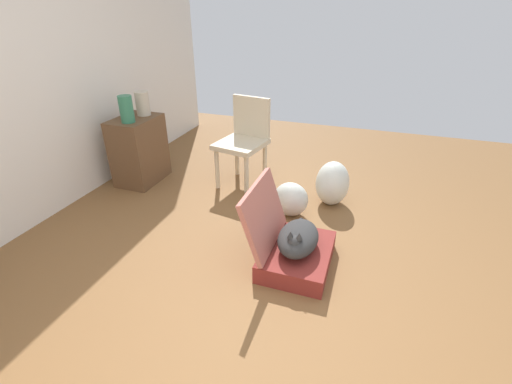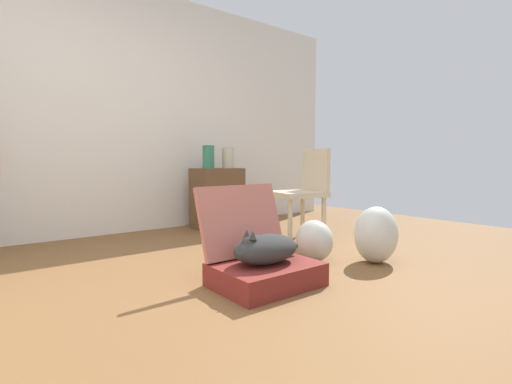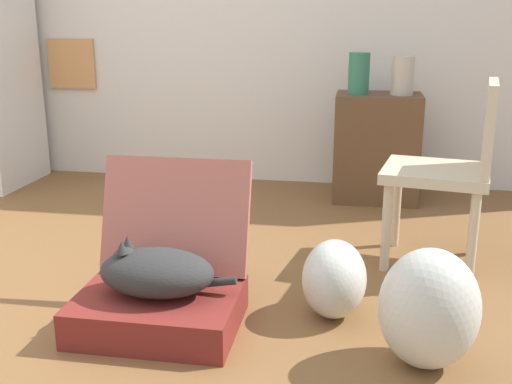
# 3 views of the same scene
# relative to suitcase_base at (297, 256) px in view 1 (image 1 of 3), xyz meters

# --- Properties ---
(ground_plane) EXTENTS (7.68, 7.68, 0.00)m
(ground_plane) POSITION_rel_suitcase_base_xyz_m (-0.39, 0.05, -0.07)
(ground_plane) COLOR brown
(ground_plane) RESTS_ON ground
(suitcase_base) EXTENTS (0.61, 0.47, 0.14)m
(suitcase_base) POSITION_rel_suitcase_base_xyz_m (0.00, 0.00, 0.00)
(suitcase_base) COLOR maroon
(suitcase_base) RESTS_ON ground
(suitcase_lid) EXTENTS (0.61, 0.18, 0.46)m
(suitcase_lid) POSITION_rel_suitcase_base_xyz_m (0.00, 0.25, 0.30)
(suitcase_lid) COLOR #B26356
(suitcase_lid) RESTS_ON suitcase_base
(cat) EXTENTS (0.52, 0.28, 0.22)m
(cat) POSITION_rel_suitcase_base_xyz_m (-0.01, 0.00, 0.16)
(cat) COLOR #2D2D2D
(cat) RESTS_ON suitcase_base
(plastic_bag_white) EXTENTS (0.25, 0.31, 0.31)m
(plastic_bag_white) POSITION_rel_suitcase_base_xyz_m (0.66, 0.22, 0.09)
(plastic_bag_white) COLOR silver
(plastic_bag_white) RESTS_ON ground
(plastic_bag_clear) EXTENTS (0.34, 0.31, 0.42)m
(plastic_bag_clear) POSITION_rel_suitcase_base_xyz_m (0.99, -0.10, 0.14)
(plastic_bag_clear) COLOR silver
(plastic_bag_clear) RESTS_ON ground
(side_table) EXTENTS (0.53, 0.37, 0.68)m
(side_table) POSITION_rel_suitcase_base_xyz_m (0.84, 1.90, 0.27)
(side_table) COLOR brown
(side_table) RESTS_ON ground
(vase_tall) EXTENTS (0.13, 0.13, 0.25)m
(vase_tall) POSITION_rel_suitcase_base_xyz_m (0.70, 1.86, 0.74)
(vase_tall) COLOR #2D7051
(vase_tall) RESTS_ON side_table
(vase_short) EXTENTS (0.14, 0.14, 0.24)m
(vase_short) POSITION_rel_suitcase_base_xyz_m (0.97, 1.87, 0.73)
(vase_short) COLOR #B7AD99
(vase_short) RESTS_ON side_table
(chair) EXTENTS (0.54, 0.51, 0.88)m
(chair) POSITION_rel_suitcase_base_xyz_m (1.16, 0.84, 0.42)
(chair) COLOR beige
(chair) RESTS_ON ground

